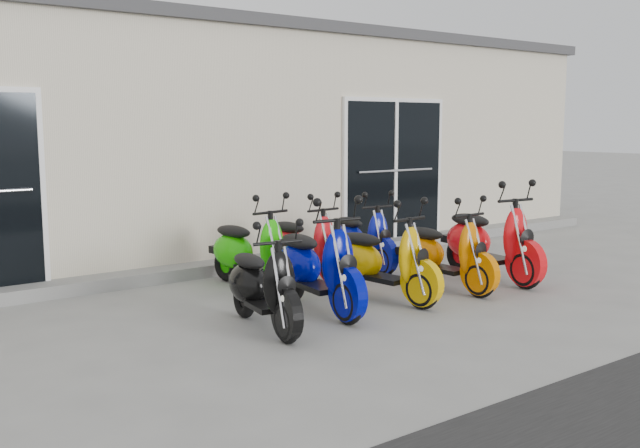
# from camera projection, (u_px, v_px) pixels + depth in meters

# --- Properties ---
(ground) EXTENTS (80.00, 80.00, 0.00)m
(ground) POSITION_uv_depth(u_px,v_px,m) (352.00, 296.00, 7.98)
(ground) COLOR gray
(ground) RESTS_ON ground
(building) EXTENTS (14.00, 6.00, 3.20)m
(building) POSITION_uv_depth(u_px,v_px,m) (156.00, 143.00, 11.89)
(building) COLOR beige
(building) RESTS_ON ground
(roof_cap) EXTENTS (14.20, 6.20, 0.16)m
(roof_cap) POSITION_uv_depth(u_px,v_px,m) (153.00, 40.00, 11.66)
(roof_cap) COLOR #3F3F42
(roof_cap) RESTS_ON building
(front_step) EXTENTS (14.00, 0.40, 0.15)m
(front_step) POSITION_uv_depth(u_px,v_px,m) (257.00, 262.00, 9.57)
(front_step) COLOR gray
(front_step) RESTS_ON ground
(door_right) EXTENTS (2.02, 0.08, 2.22)m
(door_right) POSITION_uv_depth(u_px,v_px,m) (394.00, 166.00, 11.06)
(door_right) COLOR black
(door_right) RESTS_ON front_step
(scooter_front_black) EXTENTS (0.73, 1.53, 1.08)m
(scooter_front_black) POSITION_uv_depth(u_px,v_px,m) (263.00, 273.00, 6.62)
(scooter_front_black) COLOR black
(scooter_front_black) RESTS_ON ground
(scooter_front_blue) EXTENTS (0.76, 1.71, 1.23)m
(scooter_front_blue) POSITION_uv_depth(u_px,v_px,m) (317.00, 253.00, 7.24)
(scooter_front_blue) COLOR #00068A
(scooter_front_blue) RESTS_ON ground
(scooter_front_orange_a) EXTENTS (0.77, 1.62, 1.15)m
(scooter_front_orange_a) POSITION_uv_depth(u_px,v_px,m) (383.00, 248.00, 7.71)
(scooter_front_orange_a) COLOR #DBA403
(scooter_front_orange_a) RESTS_ON ground
(scooter_front_orange_b) EXTENTS (0.61, 1.54, 1.12)m
(scooter_front_orange_b) POSITION_uv_depth(u_px,v_px,m) (445.00, 242.00, 8.23)
(scooter_front_orange_b) COLOR #D46900
(scooter_front_orange_b) RESTS_ON ground
(scooter_front_red) EXTENTS (0.80, 1.78, 1.27)m
(scooter_front_red) POSITION_uv_depth(u_px,v_px,m) (491.00, 229.00, 8.73)
(scooter_front_red) COLOR red
(scooter_front_red) RESTS_ON ground
(scooter_back_green) EXTENTS (0.77, 1.62, 1.15)m
(scooter_back_green) POSITION_uv_depth(u_px,v_px,m) (251.00, 240.00, 8.30)
(scooter_back_green) COLOR #1FBF07
(scooter_back_green) RESTS_ON ground
(scooter_back_red) EXTENTS (0.67, 1.54, 1.11)m
(scooter_back_red) POSITION_uv_depth(u_px,v_px,m) (305.00, 235.00, 8.79)
(scooter_back_red) COLOR red
(scooter_back_red) RESTS_ON ground
(scooter_back_blue) EXTENTS (0.66, 1.50, 1.08)m
(scooter_back_blue) POSITION_uv_depth(u_px,v_px,m) (362.00, 229.00, 9.37)
(scooter_back_blue) COLOR #081097
(scooter_back_blue) RESTS_ON ground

